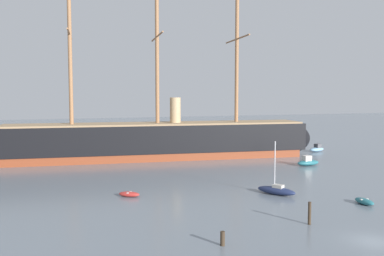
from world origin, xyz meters
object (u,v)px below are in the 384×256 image
object	(u,v)px
sailboat_near_centre	(276,190)
mooring_piling_left_pair	(310,213)
motorboat_far_right	(317,149)
tall_ship	(158,140)
mooring_piling_nearest	(223,239)
motorboat_alongside_stern	(308,162)
dinghy_mid_left	(129,194)
motorboat_far_left	(32,160)
dinghy_foreground_right	(364,201)

from	to	relation	value
sailboat_near_centre	mooring_piling_left_pair	world-z (taller)	sailboat_near_centre
sailboat_near_centre	motorboat_far_right	xyz separation A→B (m)	(29.99, 33.30, 0.03)
tall_ship	mooring_piling_nearest	bearing A→B (deg)	-98.24
tall_ship	motorboat_alongside_stern	distance (m)	29.72
dinghy_mid_left	mooring_piling_nearest	size ratio (longest dim) A/B	2.36
motorboat_alongside_stern	motorboat_far_left	bearing A→B (deg)	157.71
dinghy_mid_left	motorboat_far_left	distance (m)	34.60
motorboat_far_left	motorboat_far_right	bearing A→B (deg)	-3.94
motorboat_alongside_stern	dinghy_mid_left	bearing A→B (deg)	-160.42
tall_ship	motorboat_far_right	distance (m)	37.08
dinghy_mid_left	motorboat_far_right	bearing A→B (deg)	30.08
tall_ship	motorboat_far_left	size ratio (longest dim) A/B	15.46
dinghy_mid_left	motorboat_far_left	world-z (taller)	motorboat_far_left
dinghy_foreground_right	mooring_piling_nearest	xyz separation A→B (m)	(-21.62, -7.26, 0.29)
motorboat_far_left	mooring_piling_nearest	size ratio (longest dim) A/B	3.72
dinghy_mid_left	mooring_piling_left_pair	world-z (taller)	mooring_piling_left_pair
sailboat_near_centre	dinghy_foreground_right	bearing A→B (deg)	-46.31
dinghy_mid_left	motorboat_far_right	world-z (taller)	motorboat_far_right
mooring_piling_nearest	motorboat_far_left	bearing A→B (deg)	107.69
sailboat_near_centre	motorboat_far_left	size ratio (longest dim) A/B	1.48
tall_ship	dinghy_mid_left	size ratio (longest dim) A/B	24.42
dinghy_foreground_right	tall_ship	bearing A→B (deg)	108.46
tall_ship	motorboat_far_left	bearing A→B (deg)	174.50
motorboat_far_right	mooring_piling_left_pair	size ratio (longest dim) A/B	1.94
dinghy_foreground_right	mooring_piling_nearest	distance (m)	22.81
dinghy_mid_left	motorboat_far_right	xyz separation A→B (m)	(48.52, 28.11, 0.29)
motorboat_alongside_stern	mooring_piling_nearest	world-z (taller)	motorboat_alongside_stern
mooring_piling_nearest	sailboat_near_centre	bearing A→B (deg)	46.75
mooring_piling_nearest	mooring_piling_left_pair	world-z (taller)	mooring_piling_left_pair
tall_ship	mooring_piling_left_pair	xyz separation A→B (m)	(3.45, -47.58, -2.68)
dinghy_foreground_right	sailboat_near_centre	xyz separation A→B (m)	(-7.45, 7.80, 0.24)
sailboat_near_centre	tall_ship	bearing A→B (deg)	101.09
dinghy_mid_left	mooring_piling_nearest	world-z (taller)	mooring_piling_nearest
motorboat_far_left	mooring_piling_nearest	distance (m)	55.16
motorboat_far_right	mooring_piling_left_pair	distance (m)	56.63
sailboat_near_centre	dinghy_mid_left	size ratio (longest dim) A/B	2.34
sailboat_near_centre	motorboat_alongside_stern	world-z (taller)	sailboat_near_centre
motorboat_far_right	mooring_piling_nearest	size ratio (longest dim) A/B	3.55
sailboat_near_centre	mooring_piling_nearest	world-z (taller)	sailboat_near_centre
tall_ship	dinghy_mid_left	distance (m)	32.35
sailboat_near_centre	motorboat_far_left	xyz separation A→B (m)	(-30.93, 37.50, 0.06)
motorboat_far_left	sailboat_near_centre	bearing A→B (deg)	-50.48
mooring_piling_left_pair	motorboat_far_right	bearing A→B (deg)	53.81
dinghy_foreground_right	mooring_piling_left_pair	distance (m)	11.85
mooring_piling_nearest	mooring_piling_left_pair	xyz separation A→B (m)	(10.72, 2.66, 0.53)
sailboat_near_centre	mooring_piling_left_pair	size ratio (longest dim) A/B	3.01
dinghy_foreground_right	motorboat_far_right	size ratio (longest dim) A/B	0.65
dinghy_foreground_right	motorboat_far_right	world-z (taller)	motorboat_far_right
sailboat_near_centre	dinghy_mid_left	bearing A→B (deg)	164.34
sailboat_near_centre	dinghy_mid_left	xyz separation A→B (m)	(-18.52, 5.19, -0.26)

